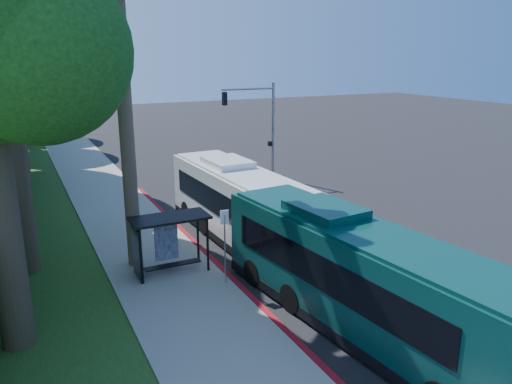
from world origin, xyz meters
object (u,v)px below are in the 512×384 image
white_bus (246,207)px  teal_bus (363,278)px  bus_shelter (164,234)px  pickup (270,194)px

white_bus → teal_bus: (0.10, -8.84, 0.01)m
bus_shelter → teal_bus: 8.59m
white_bus → pickup: (3.96, 4.91, -1.12)m
pickup → white_bus: bearing=-109.0°
teal_bus → white_bus: bearing=84.8°
bus_shelter → teal_bus: teal_bus is taller
teal_bus → bus_shelter: bearing=116.9°
bus_shelter → white_bus: size_ratio=0.25×
white_bus → pickup: white_bus is taller
teal_bus → pickup: size_ratio=2.41×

